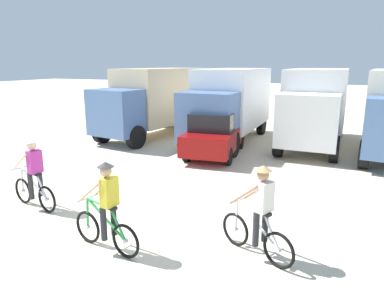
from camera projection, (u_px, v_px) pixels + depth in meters
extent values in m
plane|color=beige|center=(133.00, 222.00, 8.08)|extent=(120.00, 120.00, 0.00)
cube|color=#CCB78E|center=(162.00, 95.00, 17.86)|extent=(3.20, 5.52, 2.70)
cube|color=#4C6B9E|center=(116.00, 113.00, 15.17)|extent=(2.41, 1.83, 2.00)
cube|color=black|center=(104.00, 106.00, 14.51)|extent=(2.01, 0.40, 0.80)
cylinder|color=black|center=(136.00, 137.00, 14.95)|extent=(0.48, 1.04, 1.00)
cylinder|color=black|center=(102.00, 132.00, 16.00)|extent=(0.48, 1.04, 1.00)
cylinder|color=black|center=(196.00, 121.00, 19.07)|extent=(0.48, 1.04, 1.00)
cylinder|color=black|center=(166.00, 118.00, 20.12)|extent=(0.48, 1.04, 1.00)
cube|color=white|center=(234.00, 98.00, 16.60)|extent=(2.49, 5.24, 2.70)
cube|color=#4C6B9E|center=(208.00, 118.00, 13.68)|extent=(2.23, 1.54, 2.00)
cube|color=black|center=(201.00, 111.00, 12.98)|extent=(2.03, 0.12, 0.80)
cylinder|color=black|center=(233.00, 144.00, 13.59)|extent=(0.34, 1.01, 1.00)
cylinder|color=black|center=(185.00, 140.00, 14.40)|extent=(0.34, 1.01, 1.00)
cylinder|color=black|center=(261.00, 124.00, 18.04)|extent=(0.34, 1.01, 1.00)
cylinder|color=black|center=(224.00, 122.00, 18.84)|extent=(0.34, 1.01, 1.00)
cube|color=white|center=(317.00, 99.00, 15.86)|extent=(2.55, 5.27, 2.70)
cube|color=silver|center=(307.00, 121.00, 12.95)|extent=(2.24, 1.56, 2.00)
cube|color=black|center=(306.00, 114.00, 12.25)|extent=(2.03, 0.14, 0.80)
cylinder|color=black|center=(334.00, 149.00, 12.86)|extent=(0.35, 1.01, 1.00)
cylinder|color=black|center=(279.00, 144.00, 13.68)|extent=(0.35, 1.01, 1.00)
cylinder|color=black|center=(339.00, 127.00, 17.28)|extent=(0.35, 1.01, 1.00)
cylinder|color=black|center=(297.00, 124.00, 18.10)|extent=(0.35, 1.01, 1.00)
cylinder|color=black|center=(364.00, 154.00, 12.09)|extent=(0.44, 1.03, 1.00)
cylinder|color=black|center=(372.00, 131.00, 16.31)|extent=(0.44, 1.03, 1.00)
cube|color=maroon|center=(216.00, 138.00, 13.89)|extent=(2.16, 4.35, 0.76)
cube|color=black|center=(215.00, 120.00, 13.59)|extent=(1.80, 2.25, 0.68)
cylinder|color=black|center=(205.00, 139.00, 15.42)|extent=(0.28, 0.66, 0.64)
cylinder|color=black|center=(240.00, 141.00, 14.97)|extent=(0.28, 0.66, 0.64)
cylinder|color=black|center=(187.00, 153.00, 12.99)|extent=(0.28, 0.66, 0.64)
cylinder|color=black|center=(228.00, 156.00, 12.54)|extent=(0.28, 0.66, 0.64)
torus|color=black|center=(23.00, 191.00, 9.09)|extent=(0.68, 0.20, 0.68)
cylinder|color=silver|center=(23.00, 191.00, 9.09)|extent=(0.09, 0.09, 0.08)
torus|color=black|center=(47.00, 199.00, 8.51)|extent=(0.68, 0.20, 0.68)
cylinder|color=silver|center=(47.00, 199.00, 8.51)|extent=(0.09, 0.09, 0.08)
cylinder|color=silver|center=(34.00, 183.00, 8.71)|extent=(1.02, 0.26, 0.68)
cylinder|color=silver|center=(29.00, 171.00, 8.75)|extent=(0.66, 0.18, 0.13)
cylinder|color=silver|center=(42.00, 187.00, 8.54)|extent=(0.39, 0.13, 0.59)
cylinder|color=silver|center=(22.00, 179.00, 9.00)|extent=(0.11, 0.07, 0.64)
cylinder|color=silver|center=(21.00, 168.00, 8.92)|extent=(0.14, 0.52, 0.04)
cube|color=black|center=(36.00, 174.00, 8.57)|extent=(0.26, 0.17, 0.06)
cube|color=#AD2D8C|center=(35.00, 162.00, 8.51)|extent=(0.26, 0.35, 0.56)
sphere|color=beige|center=(32.00, 145.00, 8.45)|extent=(0.22, 0.22, 0.22)
cone|color=silver|center=(31.00, 140.00, 8.42)|extent=(0.32, 0.32, 0.10)
cylinder|color=#26262B|center=(31.00, 186.00, 8.58)|extent=(0.12, 0.12, 0.66)
cylinder|color=#26262B|center=(41.00, 183.00, 8.79)|extent=(0.12, 0.12, 0.66)
cylinder|color=beige|center=(20.00, 162.00, 8.55)|extent=(0.63, 0.13, 0.53)
cylinder|color=beige|center=(34.00, 159.00, 8.84)|extent=(0.62, 0.22, 0.53)
torus|color=black|center=(88.00, 227.00, 7.07)|extent=(0.68, 0.19, 0.68)
cylinder|color=silver|center=(88.00, 227.00, 7.07)|extent=(0.09, 0.09, 0.08)
torus|color=black|center=(126.00, 241.00, 6.51)|extent=(0.68, 0.19, 0.68)
cylinder|color=silver|center=(126.00, 241.00, 6.51)|extent=(0.09, 0.09, 0.08)
cylinder|color=green|center=(106.00, 219.00, 6.71)|extent=(1.02, 0.24, 0.68)
cylinder|color=green|center=(99.00, 203.00, 6.74)|extent=(0.66, 0.17, 0.13)
cylinder|color=green|center=(118.00, 225.00, 6.54)|extent=(0.39, 0.12, 0.59)
cylinder|color=green|center=(88.00, 213.00, 6.99)|extent=(0.11, 0.07, 0.64)
cylinder|color=silver|center=(87.00, 198.00, 6.90)|extent=(0.13, 0.52, 0.04)
cube|color=black|center=(111.00, 208.00, 6.56)|extent=(0.26, 0.16, 0.06)
cube|color=gold|center=(109.00, 192.00, 6.50)|extent=(0.26, 0.35, 0.56)
sphere|color=tan|center=(106.00, 171.00, 6.45)|extent=(0.22, 0.22, 0.22)
cone|color=#333333|center=(105.00, 164.00, 6.42)|extent=(0.32, 0.32, 0.10)
cylinder|color=#26262B|center=(104.00, 224.00, 6.57)|extent=(0.12, 0.12, 0.66)
cylinder|color=#26262B|center=(114.00, 219.00, 6.78)|extent=(0.12, 0.12, 0.66)
cylinder|color=tan|center=(89.00, 192.00, 6.54)|extent=(0.63, 0.13, 0.53)
cylinder|color=tan|center=(104.00, 187.00, 6.83)|extent=(0.62, 0.21, 0.53)
torus|color=black|center=(235.00, 229.00, 6.98)|extent=(0.63, 0.37, 0.68)
cylinder|color=silver|center=(235.00, 229.00, 6.98)|extent=(0.11, 0.11, 0.08)
torus|color=black|center=(279.00, 250.00, 6.19)|extent=(0.63, 0.37, 0.68)
cylinder|color=silver|center=(279.00, 250.00, 6.19)|extent=(0.11, 0.11, 0.08)
cylinder|color=silver|center=(257.00, 224.00, 6.49)|extent=(0.94, 0.52, 0.68)
cylinder|color=silver|center=(251.00, 207.00, 6.56)|extent=(0.61, 0.35, 0.13)
cylinder|color=silver|center=(272.00, 232.00, 6.26)|extent=(0.37, 0.22, 0.59)
cylinder|color=silver|center=(237.00, 215.00, 6.89)|extent=(0.11, 0.09, 0.64)
cylinder|color=silver|center=(238.00, 200.00, 6.79)|extent=(0.27, 0.48, 0.04)
cube|color=black|center=(265.00, 213.00, 6.32)|extent=(0.27, 0.22, 0.06)
cube|color=silver|center=(265.00, 197.00, 6.26)|extent=(0.32, 0.38, 0.56)
sphere|color=#A87A5B|center=(263.00, 175.00, 6.22)|extent=(0.22, 0.22, 0.22)
cone|color=tan|center=(263.00, 168.00, 6.19)|extent=(0.32, 0.32, 0.10)
cylinder|color=#26262B|center=(256.00, 229.00, 6.36)|extent=(0.12, 0.12, 0.66)
cylinder|color=#26262B|center=(265.00, 225.00, 6.52)|extent=(0.12, 0.12, 0.66)
cylinder|color=#A87A5B|center=(244.00, 195.00, 6.40)|extent=(0.60, 0.30, 0.53)
cylinder|color=#A87A5B|center=(257.00, 190.00, 6.63)|extent=(0.56, 0.37, 0.53)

